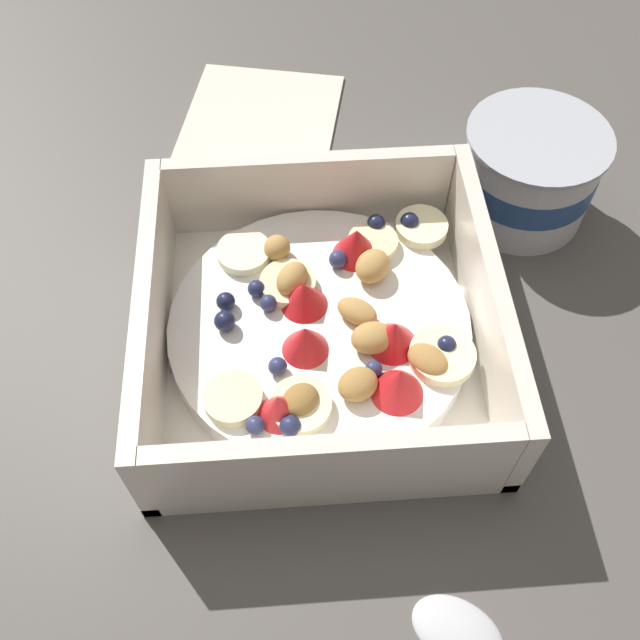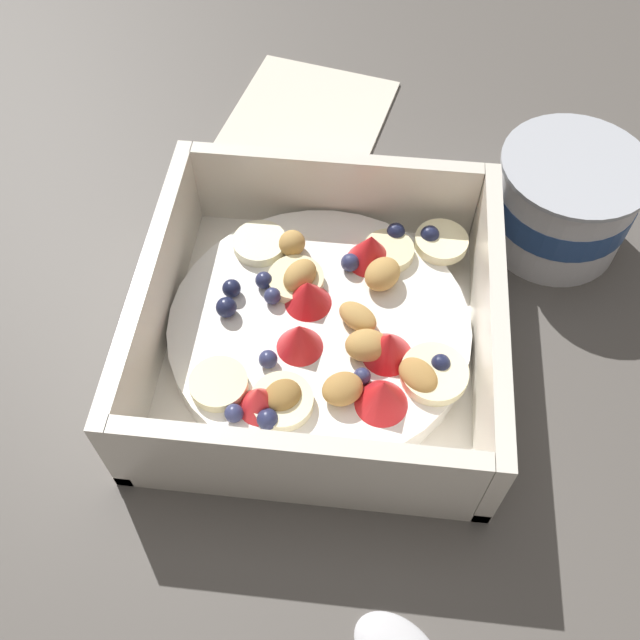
{
  "view_description": "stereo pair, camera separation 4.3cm",
  "coord_description": "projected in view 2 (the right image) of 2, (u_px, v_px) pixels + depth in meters",
  "views": [
    {
      "loc": [
        0.22,
        -0.02,
        0.38
      ],
      "look_at": [
        -0.02,
        0.0,
        0.03
      ],
      "focal_mm": 39.82,
      "sensor_mm": 36.0,
      "label": 1
    },
    {
      "loc": [
        0.22,
        0.03,
        0.38
      ],
      "look_at": [
        -0.02,
        0.0,
        0.03
      ],
      "focal_mm": 39.82,
      "sensor_mm": 36.0,
      "label": 2
    }
  ],
  "objects": [
    {
      "name": "ground_plane",
      "position": [
        316.0,
        372.0,
        0.44
      ],
      "size": [
        2.4,
        2.4,
        0.0
      ],
      "primitive_type": "plane",
      "color": "#56514C"
    },
    {
      "name": "fruit_bowl",
      "position": [
        322.0,
        328.0,
        0.43
      ],
      "size": [
        0.21,
        0.21,
        0.07
      ],
      "color": "white",
      "rests_on": "ground"
    },
    {
      "name": "yogurt_cup",
      "position": [
        563.0,
        202.0,
        0.47
      ],
      "size": [
        0.1,
        0.1,
        0.07
      ],
      "color": "white",
      "rests_on": "ground"
    },
    {
      "name": "folded_napkin",
      "position": [
        310.0,
        112.0,
        0.58
      ],
      "size": [
        0.14,
        0.14,
        0.01
      ],
      "primitive_type": "cube",
      "rotation": [
        0.0,
        0.0,
        -0.21
      ],
      "color": "silver",
      "rests_on": "ground"
    }
  ]
}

